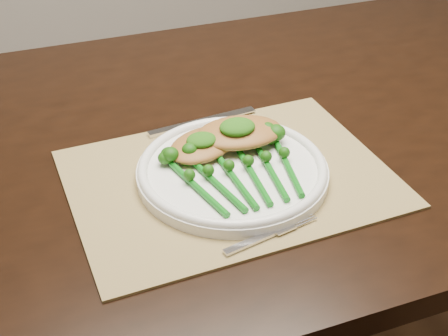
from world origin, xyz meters
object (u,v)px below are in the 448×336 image
object	(u,v)px
dinner_plate	(232,170)
broccolini_bundle	(244,177)
chicken_fillet_left	(203,145)
dining_table	(244,278)
placemat	(230,178)

from	to	relation	value
dinner_plate	broccolini_bundle	xyz separation A→B (m)	(0.01, -0.03, 0.01)
dinner_plate	chicken_fillet_left	bearing A→B (deg)	116.75
dining_table	placemat	size ratio (longest dim) A/B	3.43
placemat	dinner_plate	bearing A→B (deg)	-10.88
dinner_plate	broccolini_bundle	world-z (taller)	broccolini_bundle
dining_table	broccolini_bundle	distance (m)	0.44
broccolini_bundle	dining_table	bearing A→B (deg)	64.15
placemat	dinner_plate	xyz separation A→B (m)	(0.00, -0.00, 0.02)
dining_table	broccolini_bundle	bearing A→B (deg)	-114.01
placemat	chicken_fillet_left	size ratio (longest dim) A/B	3.93
placemat	dinner_plate	world-z (taller)	dinner_plate
dining_table	placemat	distance (m)	0.41
dining_table	placemat	world-z (taller)	placemat
broccolini_bundle	dinner_plate	bearing A→B (deg)	95.80
placemat	broccolini_bundle	xyz separation A→B (m)	(0.01, -0.03, 0.02)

